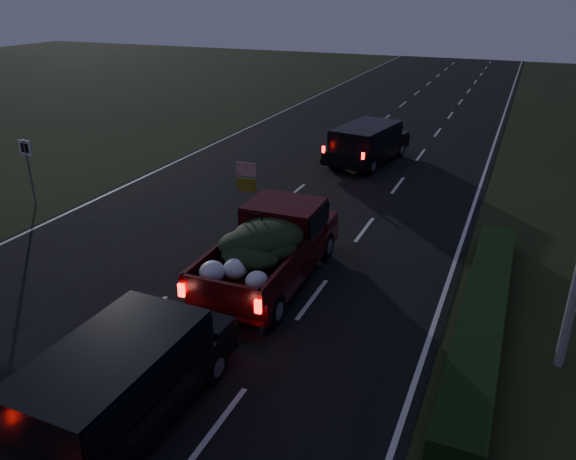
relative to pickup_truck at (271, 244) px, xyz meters
The scene contains 7 objects.
ground 3.90m from the pickup_truck, 125.34° to the right, with size 120.00×120.00×0.00m, color black.
road_asphalt 3.90m from the pickup_truck, 125.34° to the right, with size 14.00×120.00×0.02m, color black.
hedge_row 5.70m from the pickup_truck, ahead, with size 1.00×10.00×0.60m, color black.
route_sign 10.85m from the pickup_truck, 169.63° to the left, with size 0.55×0.08×2.50m.
pickup_truck is the anchor object (origin of this frame).
lead_suv 12.13m from the pickup_truck, 93.24° to the left, with size 2.93×5.34×1.45m.
rear_suv 6.19m from the pickup_truck, 91.98° to the right, with size 2.32×4.99×1.43m.
Camera 1 is at (8.00, -9.52, 7.53)m, focal length 35.00 mm.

